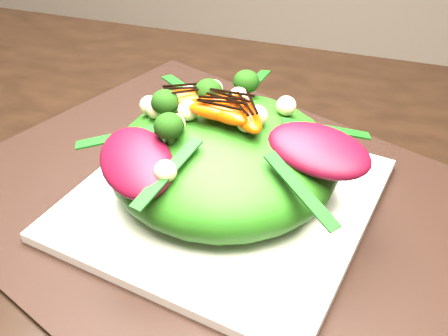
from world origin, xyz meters
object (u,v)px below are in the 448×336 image
(dining_table, at_px, (230,271))
(placemat, at_px, (224,204))
(plate_base, at_px, (224,198))
(salad_bowl, at_px, (224,188))
(orange_segment, at_px, (221,97))
(lettuce_mound, at_px, (224,158))

(dining_table, xyz_separation_m, placemat, (-0.03, 0.06, 0.02))
(dining_table, bearing_deg, placemat, 112.69)
(placemat, bearing_deg, plate_base, -165.96)
(dining_table, xyz_separation_m, plate_base, (-0.03, 0.06, 0.03))
(salad_bowl, bearing_deg, orange_segment, 111.90)
(plate_base, distance_m, lettuce_mound, 0.05)
(dining_table, xyz_separation_m, orange_segment, (-0.04, 0.10, 0.12))
(dining_table, height_order, salad_bowl, dining_table)
(plate_base, relative_size, lettuce_mound, 1.27)
(dining_table, distance_m, placemat, 0.07)
(plate_base, distance_m, salad_bowl, 0.01)
(placemat, xyz_separation_m, plate_base, (-0.00, -0.00, 0.01))
(placemat, height_order, plate_base, plate_base)
(placemat, relative_size, lettuce_mound, 2.50)
(placemat, bearing_deg, dining_table, -67.31)
(placemat, xyz_separation_m, orange_segment, (-0.01, 0.03, 0.10))
(dining_table, distance_m, orange_segment, 0.16)
(dining_table, xyz_separation_m, salad_bowl, (-0.03, 0.06, 0.04))
(plate_base, bearing_deg, lettuce_mound, 0.00)
(plate_base, height_order, salad_bowl, salad_bowl)
(lettuce_mound, distance_m, orange_segment, 0.06)
(dining_table, bearing_deg, plate_base, 112.69)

